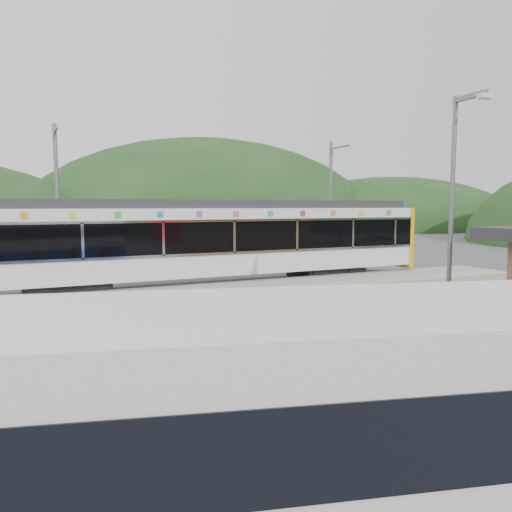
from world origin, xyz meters
name	(u,v)px	position (x,y,z in m)	size (l,w,h in m)	color
ground	(297,308)	(0.00, 0.00, 0.00)	(120.00, 120.00, 0.00)	#4C4C4F
hills	(353,277)	(6.19, 5.29, 0.00)	(146.00, 149.00, 26.00)	#1E3D19
platform	(256,290)	(0.00, 3.30, 0.15)	(26.00, 3.20, 0.30)	#9E9E99
yellow_line	(271,291)	(0.00, 2.00, 0.30)	(26.00, 0.10, 0.01)	yellow
train	(211,239)	(-0.92, 6.00, 2.06)	(20.44, 3.01, 3.74)	black
catenary_mast_west	(57,202)	(-7.00, 8.56, 3.65)	(0.18, 1.80, 7.00)	slate
catenary_mast_east	(331,203)	(7.00, 8.56, 3.65)	(0.18, 1.80, 7.00)	slate
bus	(207,462)	(-7.03, -10.66, 1.27)	(9.87, 4.62, 2.62)	blue
lamp_post	(456,197)	(1.69, -5.16, 3.74)	(0.36, 1.10, 6.28)	slate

